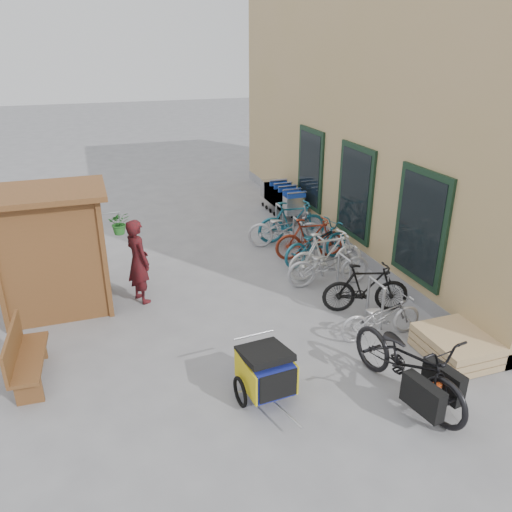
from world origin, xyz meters
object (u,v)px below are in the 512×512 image
object	(u,v)px
bike_3	(326,255)
bike_7	(292,222)
cargo_bike	(409,363)
bike_2	(328,265)
bike_4	(316,243)
bike_1	(366,288)
kiosk	(46,235)
shopping_carts	(282,196)
bike_6	(285,228)
bike_5	(310,238)
person_kiosk	(138,261)
pallet_stack	(456,346)
bench	(23,356)
bike_0	(381,316)
child_trailer	(266,370)

from	to	relation	value
bike_3	bike_7	xyz separation A→B (m)	(0.14, 2.27, 0.01)
cargo_bike	bike_2	bearing A→B (deg)	71.46
bike_4	bike_1	bearing A→B (deg)	161.99
kiosk	shopping_carts	xyz separation A→B (m)	(6.28, 3.95, -0.95)
cargo_bike	bike_7	xyz separation A→B (m)	(0.82, 6.32, -0.03)
bike_4	bike_6	world-z (taller)	bike_6
bike_2	bike_6	xyz separation A→B (m)	(-0.04, 2.35, 0.02)
bike_6	bike_5	bearing A→B (deg)	-147.54
cargo_bike	person_kiosk	distance (m)	5.43
kiosk	bike_7	xyz separation A→B (m)	(5.74, 1.86, -1.00)
person_kiosk	bike_1	xyz separation A→B (m)	(4.03, -1.86, -0.36)
person_kiosk	bike_7	xyz separation A→B (m)	(4.14, 2.03, -0.32)
bike_5	bike_6	world-z (taller)	bike_5
pallet_stack	bench	size ratio (longest dim) A/B	0.83
pallet_stack	bike_5	distance (m)	4.61
person_kiosk	bike_6	bearing A→B (deg)	-88.79
shopping_carts	bike_6	distance (m)	2.50
bike_2	bike_0	bearing A→B (deg)	-174.49
pallet_stack	bike_7	size ratio (longest dim) A/B	0.66
child_trailer	bike_5	distance (m)	5.28
bike_0	bike_5	world-z (taller)	bike_5
kiosk	bike_4	bearing A→B (deg)	4.28
kiosk	cargo_bike	size ratio (longest dim) A/B	1.08
bike_7	bike_4	bearing A→B (deg)	-174.13
bike_1	person_kiosk	bearing A→B (deg)	82.07
pallet_stack	bike_7	xyz separation A→B (m)	(-0.54, 5.74, 0.34)
bench	cargo_bike	distance (m)	5.75
child_trailer	bike_0	world-z (taller)	child_trailer
shopping_carts	bike_1	bearing A→B (deg)	-96.10
kiosk	bench	bearing A→B (deg)	-99.93
kiosk	bike_3	bearing A→B (deg)	-4.11
bike_2	bike_7	size ratio (longest dim) A/B	1.00
bike_2	bike_4	xyz separation A→B (m)	(0.27, 1.19, 0.01)
cargo_bike	bike_6	world-z (taller)	cargo_bike
shopping_carts	bike_7	size ratio (longest dim) A/B	1.26
cargo_bike	child_trailer	bearing A→B (deg)	151.95
bike_1	bike_7	world-z (taller)	bike_7
bike_6	bench	bearing A→B (deg)	139.41
bike_2	bike_5	world-z (taller)	bike_5
kiosk	bike_3	size ratio (longest dim) A/B	1.38
pallet_stack	bike_5	world-z (taller)	bike_5
child_trailer	bike_4	world-z (taller)	bike_4
shopping_carts	bike_4	bearing A→B (deg)	-98.42
shopping_carts	bike_4	world-z (taller)	shopping_carts
bike_2	bike_4	world-z (taller)	bike_4
bike_1	bike_5	xyz separation A→B (m)	(0.07, 2.71, 0.01)
kiosk	bike_1	distance (m)	6.08
person_kiosk	bike_0	distance (m)	4.74
bench	bike_2	xyz separation A→B (m)	(5.88, 1.51, 0.02)
bench	bike_1	bearing A→B (deg)	5.27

